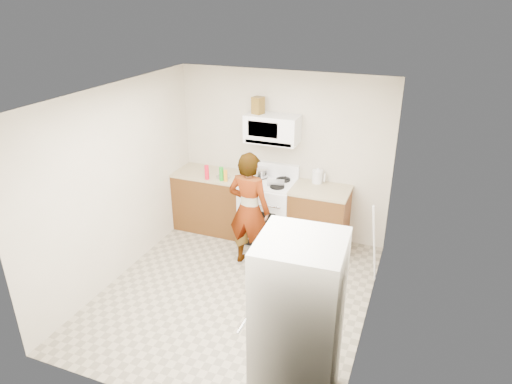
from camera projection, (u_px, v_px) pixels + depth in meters
The scene contains 20 objects.
floor at pixel (236, 293), 5.76m from camera, with size 3.60×3.60×0.00m, color gray.
back_wall at pixel (282, 156), 6.79m from camera, with size 3.20×0.02×2.50m, color beige.
right_wall at pixel (374, 227), 4.73m from camera, with size 0.02×3.60×2.50m, color beige.
cabinet_left at pixel (213, 202), 7.20m from camera, with size 1.12×0.62×0.90m, color #5B2F15.
counter_left at pixel (212, 174), 7.01m from camera, with size 1.14×0.64×0.04m, color tan.
cabinet_right at pixel (319, 220), 6.63m from camera, with size 0.80×0.62×0.90m, color #5B2F15.
counter_right at pixel (321, 190), 6.44m from camera, with size 0.82×0.64×0.04m, color tan.
gas_range at pixel (268, 209), 6.87m from camera, with size 0.76×0.65×1.13m.
microwave at pixel (272, 129), 6.49m from camera, with size 0.76×0.38×0.40m, color white.
person at pixel (249, 210), 6.09m from camera, with size 0.59×0.39×1.63m, color tan.
fridge at pixel (298, 326), 3.92m from camera, with size 0.70×0.70×1.70m, color beige.
kettle at pixel (317, 177), 6.61m from camera, with size 0.16×0.16×0.19m, color silver.
jug at pixel (258, 105), 6.42m from camera, with size 0.14×0.14×0.24m, color brown.
saucepan at pixel (261, 173), 6.81m from camera, with size 0.21×0.21×0.12m, color silver.
tray at pixel (276, 183), 6.58m from camera, with size 0.25×0.16×0.05m, color silver.
bottle_spray at pixel (207, 172), 6.73m from camera, with size 0.06×0.06×0.22m, color red.
bottle_hot_sauce at pixel (226, 176), 6.66m from camera, with size 0.06×0.06×0.17m, color orange.
bottle_green_cap at pixel (221, 174), 6.68m from camera, with size 0.06×0.06×0.21m, color #1A9320.
pot_lid at pixel (223, 177), 6.84m from camera, with size 0.22×0.22×0.01m, color white.
broom at pixel (374, 244), 5.72m from camera, with size 0.03×0.03×1.16m, color silver.
Camera 1 is at (1.97, -4.35, 3.48)m, focal length 32.00 mm.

